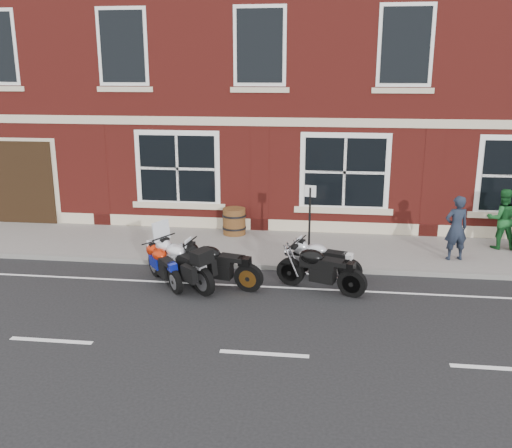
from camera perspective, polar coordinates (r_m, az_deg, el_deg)
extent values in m
plane|color=black|center=(13.10, 2.31, -6.68)|extent=(80.00, 80.00, 0.00)
cube|color=slate|center=(15.89, 3.27, -2.44)|extent=(30.00, 3.00, 0.12)
cube|color=slate|center=(14.40, 2.82, -4.35)|extent=(30.00, 0.16, 0.12)
cube|color=maroon|center=(22.65, 4.95, 18.07)|extent=(24.00, 12.00, 12.00)
cylinder|color=black|center=(13.97, -8.92, -3.96)|extent=(0.60, 0.54, 0.67)
cylinder|color=black|center=(12.78, -5.16, -5.68)|extent=(0.60, 0.54, 0.67)
cube|color=black|center=(13.29, -7.31, -3.28)|extent=(0.80, 0.74, 0.23)
ellipsoid|color=silver|center=(13.37, -7.71, -2.60)|extent=(0.69, 0.67, 0.34)
cube|color=black|center=(12.93, -6.25, -3.38)|extent=(0.62, 0.59, 0.11)
cube|color=silver|center=(13.69, -9.03, -0.53)|extent=(0.32, 0.36, 0.47)
cylinder|color=black|center=(14.11, -9.96, -4.02)|extent=(0.44, 0.53, 0.57)
cylinder|color=black|center=(12.97, -7.94, -5.70)|extent=(0.44, 0.53, 0.57)
cube|color=black|center=(13.47, -9.12, -3.55)|extent=(0.61, 0.70, 0.20)
ellipsoid|color=#AD2107|center=(13.56, -9.35, -2.96)|extent=(0.56, 0.59, 0.29)
cube|color=black|center=(13.13, -8.57, -3.70)|extent=(0.48, 0.53, 0.09)
cylinder|color=black|center=(13.57, -6.64, -4.47)|extent=(0.68, 0.30, 0.67)
cylinder|color=black|center=(12.95, -0.68, -5.34)|extent=(0.68, 0.30, 0.67)
cube|color=black|center=(13.14, -3.97, -3.42)|extent=(0.87, 0.45, 0.23)
ellipsoid|color=black|center=(13.17, -4.59, -2.82)|extent=(0.66, 0.51, 0.33)
cube|color=black|center=(12.95, -2.30, -3.29)|extent=(0.62, 0.41, 0.10)
cylinder|color=black|center=(14.12, 4.35, -3.80)|extent=(0.59, 0.31, 0.58)
cylinder|color=black|center=(13.70, 9.43, -4.58)|extent=(0.59, 0.31, 0.58)
cube|color=black|center=(13.81, 6.72, -2.96)|extent=(0.76, 0.45, 0.20)
ellipsoid|color=#A8A8AD|center=(13.82, 6.20, -2.45)|extent=(0.59, 0.48, 0.29)
cube|color=black|center=(13.67, 8.15, -2.88)|extent=(0.55, 0.39, 0.09)
cylinder|color=black|center=(13.35, 3.53, -4.74)|extent=(0.67, 0.37, 0.66)
cylinder|color=black|center=(12.83, 9.64, -5.79)|extent=(0.67, 0.37, 0.66)
cube|color=black|center=(12.97, 6.36, -3.77)|extent=(0.86, 0.53, 0.23)
ellipsoid|color=black|center=(12.99, 5.74, -3.14)|extent=(0.68, 0.56, 0.33)
cube|color=black|center=(12.80, 8.09, -3.69)|extent=(0.63, 0.46, 0.10)
imported|color=#1A212F|center=(15.41, 19.38, -0.38)|extent=(0.70, 0.55, 1.69)
imported|color=#175322|center=(16.86, 23.38, 0.48)|extent=(0.81, 0.64, 1.66)
cylinder|color=#4B2214|center=(16.92, -2.19, 0.27)|extent=(0.67, 0.67, 0.78)
cylinder|color=black|center=(16.97, -2.19, -0.34)|extent=(0.70, 0.70, 0.06)
cylinder|color=black|center=(16.87, -2.20, 0.89)|extent=(0.70, 0.70, 0.06)
cylinder|color=black|center=(14.18, 5.36, -0.27)|extent=(0.05, 0.05, 1.98)
cube|color=silver|center=(13.96, 5.45, 3.29)|extent=(0.29, 0.08, 0.29)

